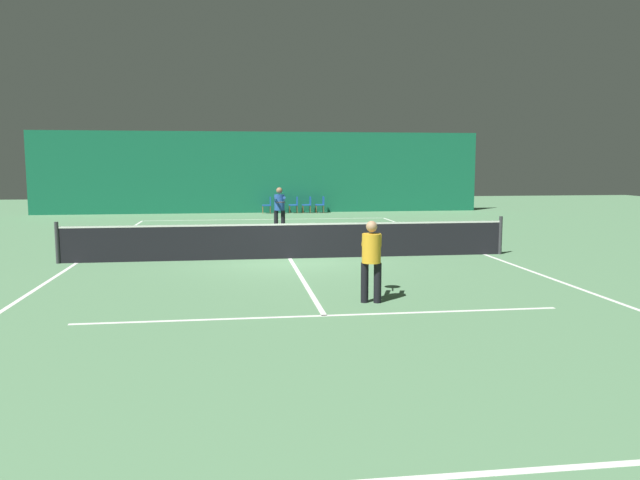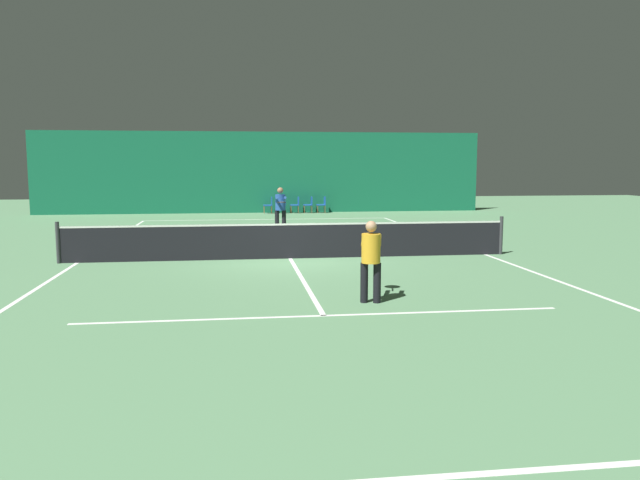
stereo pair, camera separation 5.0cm
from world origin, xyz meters
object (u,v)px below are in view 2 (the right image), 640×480
(tennis_net, at_px, (290,240))
(courtside_chair_1, at_px, (283,204))
(courtside_chair_0, at_px, (269,204))
(courtside_chair_4, at_px, (322,203))
(courtside_chair_3, at_px, (309,204))
(player_near, at_px, (371,255))
(courtside_chair_2, at_px, (296,204))
(player_far, at_px, (280,206))

(tennis_net, height_order, courtside_chair_1, tennis_net)
(courtside_chair_0, height_order, courtside_chair_4, same)
(courtside_chair_3, bearing_deg, player_near, -3.68)
(player_near, relative_size, courtside_chair_2, 1.80)
(player_near, relative_size, courtside_chair_3, 1.80)
(player_far, relative_size, courtside_chair_4, 1.98)
(player_near, height_order, courtside_chair_1, player_near)
(courtside_chair_1, relative_size, courtside_chair_4, 1.00)
(courtside_chair_3, bearing_deg, player_far, -13.56)
(player_near, distance_m, player_far, 12.02)
(courtside_chair_0, bearing_deg, courtside_chair_3, 90.00)
(courtside_chair_1, height_order, courtside_chair_3, same)
(courtside_chair_3, bearing_deg, courtside_chair_0, -90.00)
(player_far, relative_size, courtside_chair_2, 1.98)
(player_near, bearing_deg, player_far, 17.60)
(courtside_chair_1, bearing_deg, courtside_chair_0, -90.00)
(player_far, bearing_deg, player_near, 5.32)
(player_near, height_order, courtside_chair_0, player_near)
(courtside_chair_1, bearing_deg, courtside_chair_2, 90.00)
(courtside_chair_0, xyz_separation_m, courtside_chair_2, (1.37, 0.00, 0.00))
(courtside_chair_2, bearing_deg, tennis_net, -6.17)
(courtside_chair_3, bearing_deg, courtside_chair_1, -90.00)
(player_near, height_order, courtside_chair_3, player_near)
(player_far, height_order, courtside_chair_2, player_far)
(courtside_chair_0, bearing_deg, player_near, 1.98)
(tennis_net, relative_size, courtside_chair_2, 14.29)
(player_near, bearing_deg, courtside_chair_3, 10.16)
(player_far, distance_m, courtside_chair_3, 9.08)
(player_near, bearing_deg, courtside_chair_2, 12.05)
(tennis_net, xyz_separation_m, courtside_chair_1, (0.97, 15.33, -0.03))
(player_near, distance_m, courtside_chair_3, 20.85)
(tennis_net, xyz_separation_m, courtside_chair_0, (0.29, 15.33, -0.03))
(tennis_net, distance_m, courtside_chair_1, 15.36)
(tennis_net, distance_m, player_near, 5.58)
(courtside_chair_0, xyz_separation_m, courtside_chair_1, (0.69, 0.00, 0.00))
(courtside_chair_0, bearing_deg, courtside_chair_1, 90.00)
(courtside_chair_1, bearing_deg, courtside_chair_3, 90.00)
(tennis_net, xyz_separation_m, player_near, (1.01, -5.48, 0.37))
(tennis_net, bearing_deg, courtside_chair_3, 81.31)
(tennis_net, distance_m, courtside_chair_4, 15.62)
(player_far, distance_m, courtside_chair_0, 8.83)
(tennis_net, xyz_separation_m, courtside_chair_2, (1.66, 15.33, -0.03))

